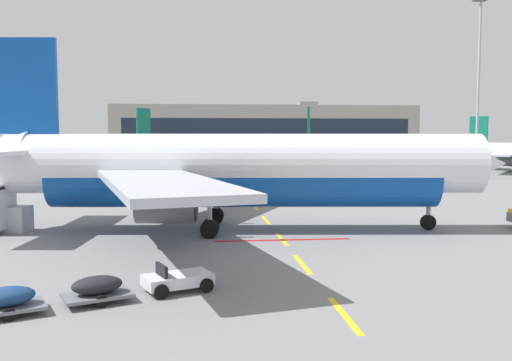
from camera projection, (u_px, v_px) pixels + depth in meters
The scene contains 10 objects.
ground at pixel (482, 200), 52.32m from camera, with size 400.00×400.00×0.00m, color slate.
apron_paint_markings at pixel (253, 205), 48.55m from camera, with size 8.00×97.08×0.01m.
airliner_foreground at pixel (235, 169), 35.23m from camera, with size 34.82×34.45×12.20m.
airliner_mid_left at pixel (310, 155), 82.80m from camera, with size 27.09×27.73×9.80m.
airliner_far_center at pixel (100, 147), 108.13m from camera, with size 29.50×31.62×12.06m.
fuel_service_truck at pixel (74, 182), 53.50m from camera, with size 3.45×7.28×3.14m.
baggage_train at pixel (98, 288), 20.03m from camera, with size 8.50×4.68×1.14m.
uld_cargo_container at pixel (16, 219), 35.07m from camera, with size 1.87×1.84×1.60m.
apron_light_mast_far at pixel (479, 67), 77.51m from camera, with size 1.80×1.80×25.43m.
terminal_satellite at pixel (264, 130), 181.90m from camera, with size 97.08×23.74×17.34m.
Camera 1 is at (13.07, -9.40, 6.06)m, focal length 38.69 mm.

